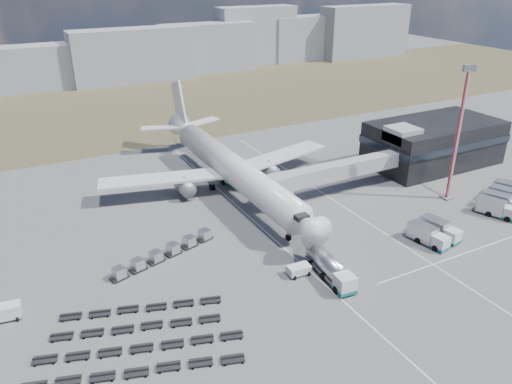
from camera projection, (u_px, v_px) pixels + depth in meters
name	position (u px, v px, depth m)	size (l,w,h in m)	color
ground	(318.00, 266.00, 77.17)	(420.00, 420.00, 0.00)	#565659
grass_strip	(131.00, 104.00, 165.55)	(420.00, 90.00, 0.01)	#47412B
lane_markings	(357.00, 242.00, 83.72)	(47.12, 110.00, 0.01)	silver
terminal	(433.00, 142.00, 114.50)	(30.40, 16.40, 11.00)	black
jet_bridge	(328.00, 173.00, 98.21)	(30.30, 3.80, 7.05)	#939399
airliner	(229.00, 166.00, 100.97)	(51.59, 64.53, 17.62)	silver
skyline	(121.00, 53.00, 194.43)	(295.50, 23.85, 25.39)	gray
fuel_tanker	(330.00, 267.00, 73.65)	(3.67, 11.02, 3.50)	silver
pushback_tug	(299.00, 270.00, 74.70)	(3.45, 1.94, 1.54)	silver
utility_van	(4.00, 313.00, 65.07)	(4.14, 1.87, 2.22)	silver
catering_truck	(234.00, 179.00, 104.30)	(4.51, 6.78, 2.88)	silver
service_trucks_near	(434.00, 232.00, 83.63)	(7.02, 7.96, 2.83)	silver
service_trucks_far	(505.00, 199.00, 95.41)	(14.49, 11.43, 2.84)	silver
uld_row	(165.00, 253.00, 78.76)	(18.62, 7.10, 1.72)	black
baggage_dollies	(137.00, 339.00, 61.76)	(26.78, 19.43, 0.67)	black
floodlight_mast	(458.00, 135.00, 93.87)	(2.50, 2.03, 26.26)	red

